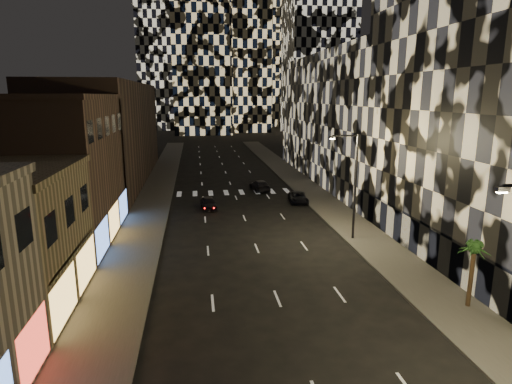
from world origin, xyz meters
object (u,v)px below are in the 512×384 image
object	(u,v)px
car_dark_midlane	(209,203)
car_dark_oncoming	(260,185)
palm_tree	(474,252)
car_dark_rightlane	(298,197)
streetlight_far	(353,179)

from	to	relation	value
car_dark_midlane	car_dark_oncoming	world-z (taller)	car_dark_oncoming
car_dark_oncoming	car_dark_midlane	bearing A→B (deg)	43.65
palm_tree	car_dark_oncoming	bearing A→B (deg)	102.59
car_dark_rightlane	car_dark_midlane	bearing A→B (deg)	-166.45
streetlight_far	car_dark_rightlane	size ratio (longest dim) A/B	2.07
streetlight_far	palm_tree	xyz separation A→B (m)	(2.58, -12.75, -1.88)
car_dark_midlane	palm_tree	bearing A→B (deg)	-66.80
car_dark_midlane	car_dark_rightlane	size ratio (longest dim) A/B	0.90
streetlight_far	palm_tree	world-z (taller)	streetlight_far
car_dark_oncoming	car_dark_rightlane	bearing A→B (deg)	110.32
streetlight_far	car_dark_oncoming	world-z (taller)	streetlight_far
car_dark_midlane	streetlight_far	bearing A→B (deg)	-52.59
streetlight_far	car_dark_rightlane	world-z (taller)	streetlight_far
palm_tree	car_dark_midlane	bearing A→B (deg)	120.11
car_dark_midlane	palm_tree	world-z (taller)	palm_tree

